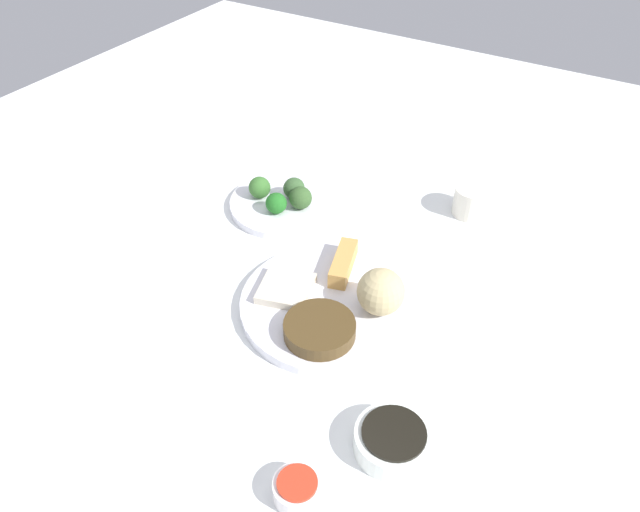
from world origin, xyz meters
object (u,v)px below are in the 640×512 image
Objects in this scene: broccoli_plate at (287,203)px; sauce_ramekin_sweet_and_sour at (298,490)px; teacup at (472,201)px; main_plate at (332,304)px; soy_sauce_bowl at (393,441)px.

sauce_ramekin_sweet_and_sour is (0.47, 0.33, 0.01)m from broccoli_plate.
teacup is (-0.63, -0.03, 0.01)m from sauce_ramekin_sweet_and_sour.
broccoli_plate is 0.34m from teacup.
main_plate reaches higher than broccoli_plate.
main_plate is 4.08× the size of teacup.
soy_sauce_bowl reaches higher than broccoli_plate.
soy_sauce_bowl is 1.68× the size of sauce_ramekin_sweet_and_sour.
broccoli_plate is 3.08× the size of teacup.
sauce_ramekin_sweet_and_sour is 0.63m from teacup.
sauce_ramekin_sweet_and_sour reaches higher than main_plate.
teacup reaches higher than broccoli_plate.
soy_sauce_bowl is 0.53m from teacup.
teacup is (-0.52, -0.09, 0.01)m from soy_sauce_bowl.
main_plate is 0.25m from soy_sauce_bowl.
soy_sauce_bowl is at bearing 47.10° from main_plate.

